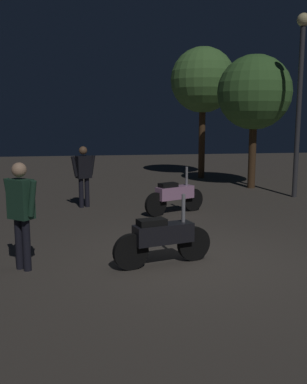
% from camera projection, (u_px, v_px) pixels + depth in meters
% --- Properties ---
extents(ground_plane, '(40.00, 40.00, 0.00)m').
position_uv_depth(ground_plane, '(195.00, 262.00, 7.24)').
color(ground_plane, '#4C443D').
extents(motorcycle_black_foreground, '(1.63, 0.54, 1.11)m').
position_uv_depth(motorcycle_black_foreground, '(163.00, 238.00, 7.02)').
color(motorcycle_black_foreground, black).
rests_on(motorcycle_black_foreground, ground_plane).
extents(motorcycle_pink_parked_left, '(1.55, 0.78, 1.11)m').
position_uv_depth(motorcycle_pink_parked_left, '(175.00, 196.00, 10.74)').
color(motorcycle_pink_parked_left, black).
rests_on(motorcycle_pink_parked_left, ground_plane).
extents(person_rider_beside, '(0.64, 0.36, 1.57)m').
position_uv_depth(person_rider_beside, '(84.00, 172.00, 11.40)').
color(person_rider_beside, black).
rests_on(person_rider_beside, ground_plane).
extents(person_bystander_far, '(0.57, 0.49, 1.65)m').
position_uv_depth(person_bystander_far, '(21.00, 207.00, 6.71)').
color(person_bystander_far, black).
rests_on(person_bystander_far, ground_plane).
extents(streetlamp_near, '(0.36, 0.36, 5.09)m').
position_uv_depth(streetlamp_near, '(300.00, 83.00, 12.47)').
color(streetlamp_near, '#38383D').
rests_on(streetlamp_near, ground_plane).
extents(tree_left_bg, '(2.34, 2.34, 4.23)m').
position_uv_depth(tree_left_bg, '(254.00, 93.00, 14.14)').
color(tree_left_bg, '#4C331E').
rests_on(tree_left_bg, ground_plane).
extents(tree_center_bg, '(2.38, 2.38, 4.81)m').
position_uv_depth(tree_center_bg, '(203.00, 81.00, 16.43)').
color(tree_center_bg, '#4C331E').
rests_on(tree_center_bg, ground_plane).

